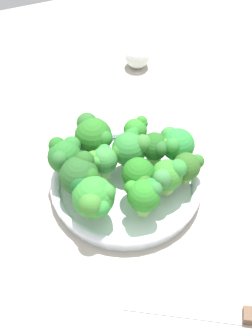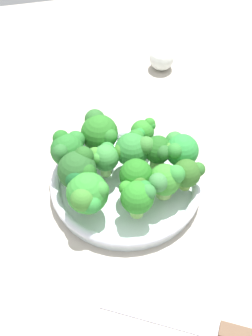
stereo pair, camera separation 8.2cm
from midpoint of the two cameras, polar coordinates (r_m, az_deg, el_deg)
ground_plane at (r=88.00cm, az=-2.28°, el=-2.64°), size 130.00×130.00×2.50cm
bowl at (r=85.16cm, az=-2.75°, el=-2.13°), size 25.83×25.83×2.86cm
broccoli_floret_0 at (r=82.24cm, az=-5.53°, el=0.81°), size 5.16×5.16×6.11cm
broccoli_floret_1 at (r=76.76cm, az=-6.72°, el=-3.70°), size 7.49×6.70×7.26cm
broccoli_floret_2 at (r=79.10cm, az=-1.58°, el=-1.09°), size 6.02×5.49×6.99cm
broccoli_floret_3 at (r=83.57cm, az=-2.36°, el=2.12°), size 5.94×6.96×6.68cm
broccoli_floret_4 at (r=87.30cm, az=-1.53°, el=4.12°), size 4.53×4.56×5.62cm
broccoli_floret_5 at (r=76.58cm, az=-0.94°, el=-3.25°), size 5.40×5.46×6.75cm
broccoli_floret_6 at (r=84.04cm, az=2.97°, el=2.56°), size 6.44×6.16×6.82cm
broccoli_floret_7 at (r=83.76cm, az=0.53°, el=2.23°), size 5.38×5.81×6.35cm
broccoli_floret_8 at (r=81.70cm, az=4.19°, el=-0.00°), size 4.71×5.51×5.74cm
broccoli_floret_9 at (r=78.90cm, az=-8.20°, el=-1.09°), size 6.79×6.32×7.98cm
broccoli_floret_10 at (r=79.60cm, az=1.86°, el=-1.04°), size 5.50×6.20×6.53cm
broccoli_floret_11 at (r=86.00cm, az=-6.51°, el=3.62°), size 7.52×6.48×7.26cm
broccoli_floret_12 at (r=82.93cm, az=-9.86°, el=1.28°), size 6.29×6.13×7.15cm
knife at (r=74.33cm, az=10.07°, el=-16.48°), size 14.92×24.47×1.50cm
garlic_bulb at (r=110.43cm, az=-0.87°, el=12.59°), size 5.32×5.32×5.32cm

